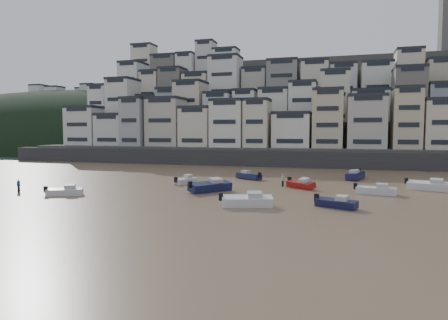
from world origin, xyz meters
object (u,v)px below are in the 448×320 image
(boat_c, at_px, (210,185))
(boat_f, at_px, (186,179))
(boat_j, at_px, (65,190))
(boat_b, at_px, (336,202))
(boat_h, at_px, (249,175))
(boat_e, at_px, (301,183))
(boat_g, at_px, (430,184))
(boat_i, at_px, (355,174))
(boat_d, at_px, (376,189))
(boat_a, at_px, (247,199))
(person_blue, at_px, (19,186))
(person_pink, at_px, (283,180))

(boat_c, relative_size, boat_f, 1.41)
(boat_c, distance_m, boat_j, 18.34)
(boat_b, xyz_separation_m, boat_f, (-22.27, 13.16, -0.02))
(boat_h, height_order, boat_j, boat_h)
(boat_e, height_order, boat_g, boat_g)
(boat_i, bearing_deg, boat_d, 22.13)
(boat_a, bearing_deg, boat_f, 113.64)
(boat_b, height_order, boat_i, boat_i)
(boat_d, distance_m, person_blue, 46.28)
(boat_e, relative_size, boat_f, 1.08)
(boat_a, xyz_separation_m, person_pink, (1.46, 16.52, 0.06))
(boat_i, bearing_deg, boat_g, 57.08)
(boat_b, distance_m, boat_i, 26.27)
(boat_e, relative_size, boat_h, 0.97)
(boat_a, bearing_deg, person_blue, 160.67)
(boat_g, distance_m, boat_j, 47.86)
(boat_j, bearing_deg, boat_g, -4.61)
(boat_j, xyz_separation_m, person_blue, (-7.45, 0.41, 0.23))
(boat_i, xyz_separation_m, person_blue, (-42.89, -27.05, -0.01))
(boat_f, distance_m, boat_i, 28.20)
(boat_h, distance_m, boat_j, 29.20)
(boat_a, distance_m, boat_c, 11.33)
(boat_d, relative_size, person_blue, 3.04)
(boat_h, bearing_deg, boat_e, 169.93)
(boat_b, height_order, boat_g, boat_g)
(boat_b, bearing_deg, boat_f, 172.82)
(boat_c, distance_m, boat_d, 21.25)
(boat_g, bearing_deg, person_blue, -146.64)
(boat_f, xyz_separation_m, person_pink, (14.64, 1.17, 0.24))
(boat_d, height_order, boat_i, boat_i)
(boat_e, xyz_separation_m, boat_h, (-9.29, 8.16, 0.02))
(boat_a, relative_size, person_pink, 3.39)
(boat_c, xyz_separation_m, boat_j, (-16.50, -7.99, -0.24))
(person_blue, bearing_deg, boat_d, 14.22)
(boat_j, bearing_deg, boat_e, 1.82)
(boat_e, relative_size, person_pink, 2.87)
(boat_i, bearing_deg, boat_j, -37.27)
(boat_f, height_order, boat_h, boat_h)
(boat_e, distance_m, person_blue, 37.89)
(boat_j, relative_size, person_blue, 2.71)
(boat_b, distance_m, person_blue, 40.13)
(boat_e, xyz_separation_m, person_blue, (-35.17, -14.09, 0.19))
(boat_f, height_order, boat_i, boat_i)
(boat_b, bearing_deg, boat_a, -143.10)
(boat_d, bearing_deg, boat_a, -129.78)
(boat_c, distance_m, boat_e, 12.97)
(person_blue, bearing_deg, boat_c, 17.58)
(person_pink, bearing_deg, boat_a, -95.06)
(boat_d, bearing_deg, boat_e, 172.14)
(boat_j, bearing_deg, boat_b, -23.45)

